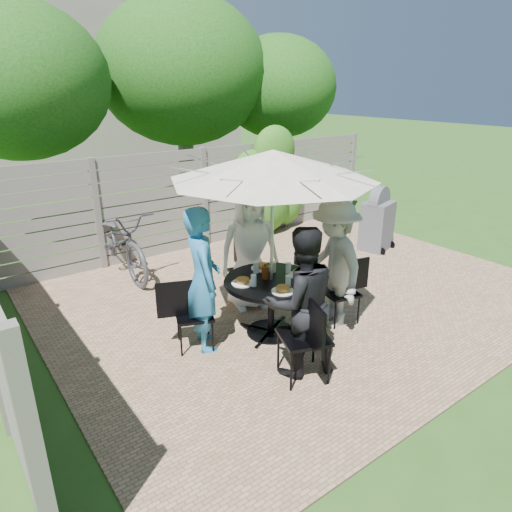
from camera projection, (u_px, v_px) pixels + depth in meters
backyard_envelope at (78, 95)px, 13.42m from camera, size 60.00×60.00×5.00m
patio_table at (271, 296)px, 5.52m from camera, size 1.41×1.41×0.74m
umbrella at (273, 165)px, 4.95m from camera, size 2.93×2.93×2.26m
chair_back at (247, 283)px, 6.45m from camera, size 0.52×0.70×0.92m
person_back at (250, 249)px, 6.13m from camera, size 0.95×0.76×1.69m
chair_left at (194, 328)px, 5.31m from camera, size 0.66×0.54×0.87m
person_left at (203, 280)px, 5.14m from camera, size 0.58×0.72×1.71m
chair_front at (304, 354)px, 4.74m from camera, size 0.61×0.76×0.99m
person_front at (300, 303)px, 4.67m from camera, size 0.95×0.83×1.65m
chair_right at (340, 304)px, 5.90m from camera, size 0.64×0.49×0.85m
person_right at (334, 264)px, 5.66m from camera, size 0.91×1.21×1.66m
plate_back at (261, 267)px, 5.75m from camera, size 0.26×0.26×0.06m
plate_left at (243, 282)px, 5.32m from camera, size 0.26×0.26×0.06m
plate_front at (283, 290)px, 5.11m from camera, size 0.26×0.26×0.06m
plate_right at (299, 274)px, 5.54m from camera, size 0.26×0.26×0.06m
glass_back at (256, 267)px, 5.61m from camera, size 0.07×0.07×0.14m
glass_left at (254, 280)px, 5.24m from camera, size 0.07×0.07×0.14m
glass_front at (288, 281)px, 5.22m from camera, size 0.07×0.07×0.14m
glass_right at (288, 268)px, 5.58m from camera, size 0.07×0.07×0.14m
syrup_jug at (265, 272)px, 5.43m from camera, size 0.09×0.09×0.16m
coffee_cup at (273, 267)px, 5.64m from camera, size 0.08×0.08×0.12m
bicycle at (120, 241)px, 7.32m from camera, size 0.74×2.11×1.11m
bbq_grill at (377, 221)px, 8.38m from camera, size 0.69×0.60×1.21m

